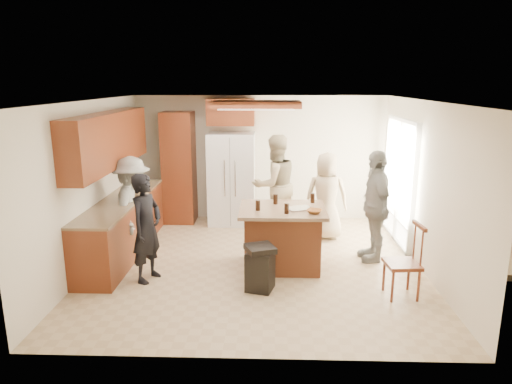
{
  "coord_description": "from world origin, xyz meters",
  "views": [
    {
      "loc": [
        0.22,
        -6.64,
        2.78
      ],
      "look_at": [
        -0.0,
        0.01,
        1.15
      ],
      "focal_mm": 32.0,
      "sensor_mm": 36.0,
      "label": 1
    }
  ],
  "objects_px": {
    "person_behind_left": "(275,185)",
    "person_side_right": "(375,206)",
    "trash_bin": "(260,268)",
    "spindle_chair": "(404,264)",
    "kitchen_island": "(282,237)",
    "person_front_left": "(147,228)",
    "person_counter": "(132,207)",
    "person_behind_right": "(326,196)",
    "refrigerator": "(232,179)"
  },
  "relations": [
    {
      "from": "person_behind_left",
      "to": "person_behind_right",
      "type": "height_order",
      "value": "person_behind_left"
    },
    {
      "from": "person_behind_left",
      "to": "spindle_chair",
      "type": "distance_m",
      "value": 3.07
    },
    {
      "from": "person_front_left",
      "to": "trash_bin",
      "type": "relative_size",
      "value": 2.46
    },
    {
      "from": "refrigerator",
      "to": "kitchen_island",
      "type": "height_order",
      "value": "refrigerator"
    },
    {
      "from": "person_behind_left",
      "to": "refrigerator",
      "type": "height_order",
      "value": "person_behind_left"
    },
    {
      "from": "person_counter",
      "to": "trash_bin",
      "type": "bearing_deg",
      "value": -129.26
    },
    {
      "from": "spindle_chair",
      "to": "kitchen_island",
      "type": "bearing_deg",
      "value": 149.05
    },
    {
      "from": "person_front_left",
      "to": "person_behind_right",
      "type": "relative_size",
      "value": 0.99
    },
    {
      "from": "person_behind_left",
      "to": "trash_bin",
      "type": "bearing_deg",
      "value": 55.78
    },
    {
      "from": "person_side_right",
      "to": "trash_bin",
      "type": "distance_m",
      "value": 2.19
    },
    {
      "from": "kitchen_island",
      "to": "person_front_left",
      "type": "bearing_deg",
      "value": -164.37
    },
    {
      "from": "person_behind_right",
      "to": "refrigerator",
      "type": "height_order",
      "value": "refrigerator"
    },
    {
      "from": "trash_bin",
      "to": "person_counter",
      "type": "bearing_deg",
      "value": 149.72
    },
    {
      "from": "person_front_left",
      "to": "person_side_right",
      "type": "bearing_deg",
      "value": -54.64
    },
    {
      "from": "refrigerator",
      "to": "person_side_right",
      "type": "bearing_deg",
      "value": -37.66
    },
    {
      "from": "refrigerator",
      "to": "trash_bin",
      "type": "xyz_separation_m",
      "value": [
        0.63,
        -3.01,
        -0.58
      ]
    },
    {
      "from": "person_front_left",
      "to": "person_counter",
      "type": "bearing_deg",
      "value": 47.65
    },
    {
      "from": "trash_bin",
      "to": "spindle_chair",
      "type": "distance_m",
      "value": 1.89
    },
    {
      "from": "spindle_chair",
      "to": "person_side_right",
      "type": "bearing_deg",
      "value": 95.09
    },
    {
      "from": "person_counter",
      "to": "spindle_chair",
      "type": "relative_size",
      "value": 1.64
    },
    {
      "from": "person_front_left",
      "to": "trash_bin",
      "type": "bearing_deg",
      "value": -79.17
    },
    {
      "from": "refrigerator",
      "to": "kitchen_island",
      "type": "distance_m",
      "value": 2.44
    },
    {
      "from": "kitchen_island",
      "to": "spindle_chair",
      "type": "bearing_deg",
      "value": -30.95
    },
    {
      "from": "person_front_left",
      "to": "kitchen_island",
      "type": "relative_size",
      "value": 1.21
    },
    {
      "from": "refrigerator",
      "to": "kitchen_island",
      "type": "bearing_deg",
      "value": -66.73
    },
    {
      "from": "person_side_right",
      "to": "spindle_chair",
      "type": "relative_size",
      "value": 1.77
    },
    {
      "from": "person_counter",
      "to": "spindle_chair",
      "type": "height_order",
      "value": "person_counter"
    },
    {
      "from": "person_front_left",
      "to": "person_behind_right",
      "type": "height_order",
      "value": "person_behind_right"
    },
    {
      "from": "person_front_left",
      "to": "refrigerator",
      "type": "xyz_separation_m",
      "value": [
        0.96,
        2.74,
        0.13
      ]
    },
    {
      "from": "person_behind_right",
      "to": "refrigerator",
      "type": "relative_size",
      "value": 0.87
    },
    {
      "from": "kitchen_island",
      "to": "spindle_chair",
      "type": "height_order",
      "value": "spindle_chair"
    },
    {
      "from": "person_behind_right",
      "to": "person_behind_left",
      "type": "bearing_deg",
      "value": -13.29
    },
    {
      "from": "person_counter",
      "to": "spindle_chair",
      "type": "distance_m",
      "value": 4.2
    },
    {
      "from": "person_behind_left",
      "to": "person_side_right",
      "type": "distance_m",
      "value": 1.99
    },
    {
      "from": "person_front_left",
      "to": "person_side_right",
      "type": "height_order",
      "value": "person_side_right"
    },
    {
      "from": "person_behind_right",
      "to": "person_counter",
      "type": "height_order",
      "value": "person_counter"
    },
    {
      "from": "person_behind_right",
      "to": "kitchen_island",
      "type": "xyz_separation_m",
      "value": [
        -0.81,
        -1.33,
        -0.31
      ]
    },
    {
      "from": "person_side_right",
      "to": "kitchen_island",
      "type": "distance_m",
      "value": 1.55
    },
    {
      "from": "trash_bin",
      "to": "person_front_left",
      "type": "bearing_deg",
      "value": 170.28
    },
    {
      "from": "person_counter",
      "to": "kitchen_island",
      "type": "relative_size",
      "value": 1.27
    },
    {
      "from": "refrigerator",
      "to": "trash_bin",
      "type": "bearing_deg",
      "value": -78.12
    },
    {
      "from": "refrigerator",
      "to": "spindle_chair",
      "type": "height_order",
      "value": "refrigerator"
    },
    {
      "from": "trash_bin",
      "to": "person_behind_right",
      "type": "bearing_deg",
      "value": 62.23
    },
    {
      "from": "person_counter",
      "to": "person_front_left",
      "type": "bearing_deg",
      "value": -161.88
    },
    {
      "from": "person_behind_left",
      "to": "trash_bin",
      "type": "xyz_separation_m",
      "value": [
        -0.21,
        -2.4,
        -0.6
      ]
    },
    {
      "from": "person_behind_right",
      "to": "trash_bin",
      "type": "relative_size",
      "value": 2.49
    },
    {
      "from": "person_front_left",
      "to": "trash_bin",
      "type": "height_order",
      "value": "person_front_left"
    },
    {
      "from": "person_behind_left",
      "to": "person_side_right",
      "type": "bearing_deg",
      "value": 112.17
    },
    {
      "from": "kitchen_island",
      "to": "trash_bin",
      "type": "xyz_separation_m",
      "value": [
        -0.31,
        -0.81,
        -0.16
      ]
    },
    {
      "from": "person_behind_left",
      "to": "refrigerator",
      "type": "relative_size",
      "value": 1.02
    }
  ]
}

